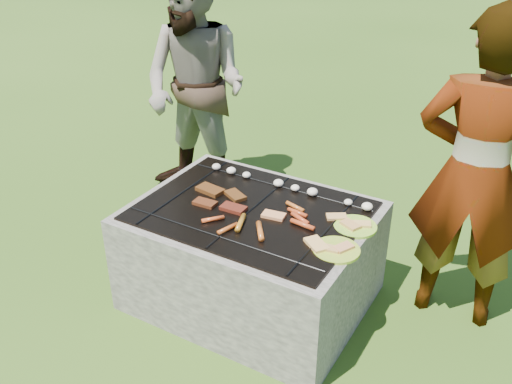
% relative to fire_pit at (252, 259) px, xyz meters
% --- Properties ---
extents(lawn, '(60.00, 60.00, 0.00)m').
position_rel_fire_pit_xyz_m(lawn, '(0.00, 0.00, -0.28)').
color(lawn, '#2B4D13').
rests_on(lawn, ground).
extents(fire_pit, '(1.30, 1.00, 0.62)m').
position_rel_fire_pit_xyz_m(fire_pit, '(0.00, 0.00, 0.00)').
color(fire_pit, '#A29B8F').
rests_on(fire_pit, ground).
extents(mushrooms, '(1.06, 0.06, 0.04)m').
position_rel_fire_pit_xyz_m(mushrooms, '(0.05, 0.32, 0.35)').
color(mushrooms, beige).
rests_on(mushrooms, fire_pit).
extents(pork_slabs, '(0.39, 0.26, 0.02)m').
position_rel_fire_pit_xyz_m(pork_slabs, '(-0.22, 0.01, 0.34)').
color(pork_slabs, brown).
rests_on(pork_slabs, fire_pit).
extents(sausages, '(0.56, 0.48, 0.03)m').
position_rel_fire_pit_xyz_m(sausages, '(0.14, -0.09, 0.34)').
color(sausages, orange).
rests_on(sausages, fire_pit).
extents(bread_on_grate, '(0.46, 0.43, 0.02)m').
position_rel_fire_pit_xyz_m(bread_on_grate, '(0.35, -0.03, 0.34)').
color(bread_on_grate, tan).
rests_on(bread_on_grate, fire_pit).
extents(plate_far, '(0.30, 0.30, 0.03)m').
position_rel_fire_pit_xyz_m(plate_far, '(0.56, 0.13, 0.33)').
color(plate_far, '#E8FF3C').
rests_on(plate_far, fire_pit).
extents(plate_near, '(0.25, 0.25, 0.03)m').
position_rel_fire_pit_xyz_m(plate_near, '(0.56, -0.12, 0.33)').
color(plate_near, yellow).
rests_on(plate_near, fire_pit).
extents(cook, '(0.69, 0.50, 1.76)m').
position_rel_fire_pit_xyz_m(cook, '(1.05, 0.49, 0.60)').
color(cook, '#A49589').
rests_on(cook, ground).
extents(bystander, '(0.87, 0.69, 1.76)m').
position_rel_fire_pit_xyz_m(bystander, '(-1.02, 0.92, 0.60)').
color(bystander, gray).
rests_on(bystander, ground).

